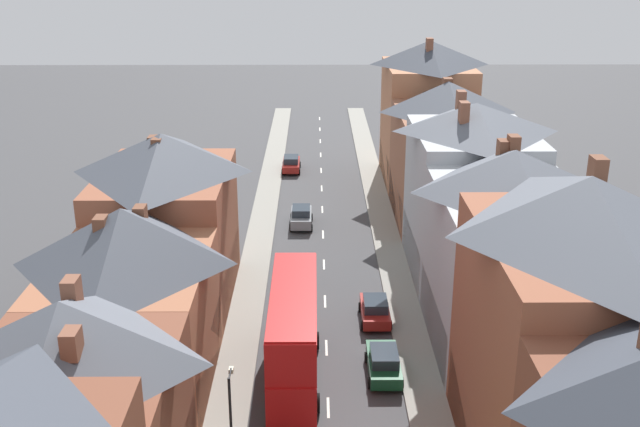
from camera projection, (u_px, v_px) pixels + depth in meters
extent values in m
cube|color=gray|center=(257.00, 253.00, 57.07)|extent=(2.20, 104.00, 0.14)
cube|color=gray|center=(390.00, 253.00, 57.14)|extent=(2.20, 104.00, 0.14)
cube|color=silver|center=(328.00, 408.00, 38.36)|extent=(0.14, 1.80, 0.01)
cube|color=silver|center=(326.00, 348.00, 43.99)|extent=(0.14, 1.80, 0.01)
cube|color=silver|center=(325.00, 301.00, 49.62)|extent=(0.14, 1.80, 0.01)
cube|color=silver|center=(324.00, 264.00, 55.25)|extent=(0.14, 1.80, 0.01)
cube|color=silver|center=(323.00, 234.00, 60.89)|extent=(0.14, 1.80, 0.01)
cube|color=silver|center=(322.00, 209.00, 66.52)|extent=(0.14, 1.80, 0.01)
cube|color=silver|center=(322.00, 188.00, 72.15)|extent=(0.14, 1.80, 0.01)
cube|color=silver|center=(321.00, 170.00, 77.79)|extent=(0.14, 1.80, 0.01)
cube|color=silver|center=(321.00, 155.00, 83.42)|extent=(0.14, 1.80, 0.01)
cube|color=silver|center=(320.00, 141.00, 89.05)|extent=(0.14, 1.80, 0.01)
cube|color=silver|center=(320.00, 129.00, 94.68)|extent=(0.14, 1.80, 0.01)
cube|color=silver|center=(320.00, 119.00, 100.32)|extent=(0.14, 1.80, 0.01)
pyramid|color=#565B66|center=(62.00, 334.00, 28.17)|extent=(8.00, 8.80, 2.75)
cube|color=brown|center=(72.00, 344.00, 26.46)|extent=(0.60, 0.90, 1.06)
cube|color=brown|center=(72.00, 295.00, 29.69)|extent=(0.60, 0.90, 1.42)
cube|color=#A36042|center=(132.00, 328.00, 38.81)|extent=(8.00, 10.22, 7.24)
cube|color=navy|center=(209.00, 362.00, 39.54)|extent=(0.12, 9.40, 3.20)
pyramid|color=#474C56|center=(123.00, 237.00, 37.05)|extent=(8.00, 10.22, 2.99)
cube|color=brown|center=(140.00, 215.00, 38.57)|extent=(0.60, 0.90, 0.97)
cube|color=brown|center=(101.00, 228.00, 36.49)|extent=(0.60, 0.90, 1.20)
cube|color=#935138|center=(168.00, 237.00, 48.55)|extent=(8.00, 11.11, 8.86)
cube|color=maroon|center=(231.00, 276.00, 49.55)|extent=(0.12, 10.22, 3.20)
pyramid|color=#474C56|center=(162.00, 153.00, 46.60)|extent=(8.00, 11.11, 2.46)
cube|color=brown|center=(157.00, 147.00, 45.98)|extent=(0.60, 0.90, 1.05)
cube|color=brown|center=(154.00, 144.00, 46.84)|extent=(0.60, 0.90, 0.94)
cube|color=#935138|center=(569.00, 360.00, 31.98)|extent=(8.00, 11.46, 11.33)
pyramid|color=#565B66|center=(589.00, 207.00, 29.59)|extent=(8.00, 11.46, 2.58)
cube|color=brown|center=(598.00, 171.00, 32.05)|extent=(0.60, 0.90, 1.24)
cube|color=#ADB2B7|center=(505.00, 272.00, 42.66)|extent=(8.00, 10.63, 9.52)
cube|color=olive|center=(433.00, 321.00, 43.72)|extent=(0.12, 9.78, 3.20)
pyramid|color=#565B66|center=(514.00, 172.00, 40.61)|extent=(8.00, 10.63, 2.43)
cube|color=brown|center=(513.00, 149.00, 42.09)|extent=(0.60, 0.90, 1.54)
cube|color=brown|center=(503.00, 151.00, 42.29)|extent=(0.60, 0.90, 1.24)
cube|color=#ADB2B7|center=(470.00, 204.00, 52.36)|extent=(8.00, 10.35, 10.39)
cube|color=olive|center=(411.00, 251.00, 53.57)|extent=(0.12, 9.52, 3.20)
pyramid|color=#565B66|center=(476.00, 117.00, 50.24)|extent=(8.00, 10.35, 1.93)
cube|color=brown|center=(461.00, 100.00, 52.08)|extent=(0.60, 0.90, 1.37)
cube|color=brown|center=(464.00, 112.00, 48.49)|extent=(0.60, 0.90, 1.37)
cube|color=brown|center=(444.00, 167.00, 62.80)|extent=(8.00, 11.50, 9.29)
cube|color=navy|center=(396.00, 201.00, 63.83)|extent=(0.12, 10.58, 3.20)
pyramid|color=#474C56|center=(448.00, 97.00, 60.77)|extent=(8.00, 11.50, 2.53)
cube|color=brown|center=(447.00, 87.00, 61.06)|extent=(0.60, 0.90, 1.43)
cube|color=brown|center=(448.00, 86.00, 61.32)|extent=(0.60, 0.90, 1.40)
cube|color=#B2704C|center=(426.00, 124.00, 72.80)|extent=(8.00, 10.60, 11.46)
cube|color=#1E5133|center=(384.00, 164.00, 74.20)|extent=(0.12, 9.75, 3.20)
pyramid|color=#383D47|center=(430.00, 53.00, 70.45)|extent=(8.00, 10.60, 2.23)
cube|color=brown|center=(429.00, 47.00, 68.74)|extent=(0.60, 0.90, 1.52)
cube|color=red|center=(294.00, 353.00, 40.27)|extent=(2.44, 10.80, 2.50)
cube|color=red|center=(294.00, 313.00, 39.45)|extent=(2.44, 10.58, 2.30)
cube|color=red|center=(293.00, 293.00, 39.03)|extent=(2.39, 10.37, 0.10)
cube|color=#28333D|center=(296.00, 304.00, 45.23)|extent=(2.20, 0.10, 1.20)
cube|color=#28333D|center=(296.00, 269.00, 44.44)|extent=(2.20, 0.10, 1.10)
cube|color=#28333D|center=(272.00, 349.00, 40.18)|extent=(0.06, 9.18, 0.90)
cube|color=#28333D|center=(271.00, 311.00, 39.40)|extent=(0.06, 9.18, 0.90)
cube|color=yellow|center=(296.00, 257.00, 44.16)|extent=(1.34, 0.08, 0.32)
cylinder|color=black|center=(275.00, 340.00, 43.80)|extent=(0.30, 1.00, 1.00)
cylinder|color=black|center=(317.00, 340.00, 43.82)|extent=(0.30, 1.00, 1.00)
cylinder|color=black|center=(269.00, 403.00, 37.87)|extent=(0.30, 1.00, 1.00)
cylinder|color=black|center=(317.00, 403.00, 37.89)|extent=(0.30, 1.00, 1.00)
cube|color=maroon|center=(291.00, 165.00, 77.42)|extent=(1.70, 4.26, 0.69)
cube|color=#28333D|center=(291.00, 159.00, 77.00)|extent=(1.46, 2.13, 0.60)
cylinder|color=black|center=(284.00, 164.00, 78.77)|extent=(0.20, 0.62, 0.62)
cylinder|color=black|center=(300.00, 164.00, 78.78)|extent=(0.20, 0.62, 0.62)
cylinder|color=black|center=(283.00, 172.00, 76.29)|extent=(0.20, 0.62, 0.62)
cylinder|color=black|center=(299.00, 172.00, 76.31)|extent=(0.20, 0.62, 0.62)
cube|color=gray|center=(301.00, 218.00, 62.54)|extent=(1.70, 4.03, 0.80)
cube|color=#28333D|center=(301.00, 211.00, 62.11)|extent=(1.46, 2.01, 0.60)
cylinder|color=black|center=(292.00, 217.00, 63.84)|extent=(0.20, 0.62, 0.62)
cylinder|color=black|center=(312.00, 217.00, 63.85)|extent=(0.20, 0.62, 0.62)
cylinder|color=black|center=(291.00, 228.00, 61.49)|extent=(0.20, 0.62, 0.62)
cylinder|color=black|center=(311.00, 227.00, 61.51)|extent=(0.20, 0.62, 0.62)
cube|color=maroon|center=(375.00, 311.00, 46.93)|extent=(1.70, 3.95, 0.66)
cube|color=#28333D|center=(375.00, 304.00, 46.52)|extent=(1.46, 1.98, 0.60)
cylinder|color=black|center=(360.00, 307.00, 48.18)|extent=(0.20, 0.62, 0.62)
cylinder|color=black|center=(387.00, 307.00, 48.20)|extent=(0.20, 0.62, 0.62)
cylinder|color=black|center=(363.00, 326.00, 45.88)|extent=(0.20, 0.62, 0.62)
cylinder|color=black|center=(390.00, 325.00, 45.90)|extent=(0.20, 0.62, 0.62)
cube|color=#144728|center=(384.00, 364.00, 41.06)|extent=(1.70, 4.17, 0.68)
cube|color=#28333D|center=(384.00, 356.00, 40.64)|extent=(1.46, 2.09, 0.60)
cylinder|color=black|center=(366.00, 357.00, 42.39)|extent=(0.20, 0.62, 0.62)
cylinder|color=black|center=(396.00, 357.00, 42.40)|extent=(0.20, 0.62, 0.62)
cylinder|color=black|center=(370.00, 383.00, 39.96)|extent=(0.20, 0.62, 0.62)
cylinder|color=black|center=(401.00, 383.00, 39.97)|extent=(0.20, 0.62, 0.62)
cylinder|color=black|center=(230.00, 374.00, 31.43)|extent=(0.08, 0.90, 0.08)
cube|color=beige|center=(231.00, 370.00, 31.88)|extent=(0.20, 0.32, 0.20)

